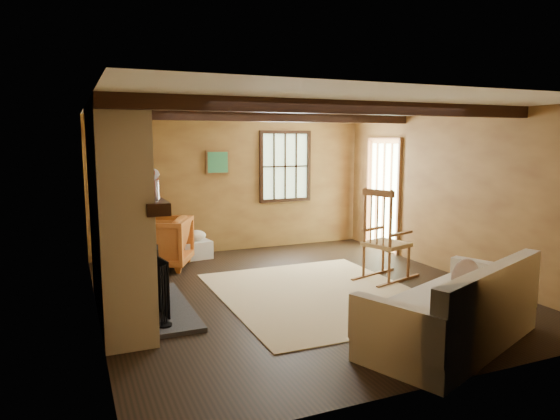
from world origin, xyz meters
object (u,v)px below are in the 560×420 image
laundry_basket (195,250)px  rocking_chair (385,241)px  sofa (457,315)px  armchair (161,242)px  fireplace (119,220)px

laundry_basket → rocking_chair: bearing=-46.6°
sofa → armchair: bearing=95.2°
laundry_basket → armchair: 0.78m
laundry_basket → armchair: armchair is taller
rocking_chair → laundry_basket: rocking_chair is taller
sofa → armchair: size_ratio=2.60×
rocking_chair → sofa: 2.34m
fireplace → sofa: (2.91, -2.16, -0.80)m
armchair → sofa: bearing=52.5°
laundry_basket → armchair: bearing=-149.2°
fireplace → laundry_basket: fireplace is taller
fireplace → armchair: (0.78, 2.00, -0.70)m
rocking_chair → laundry_basket: (-2.19, 2.32, -0.41)m
fireplace → laundry_basket: size_ratio=4.80×
armchair → rocking_chair: bearing=80.9°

